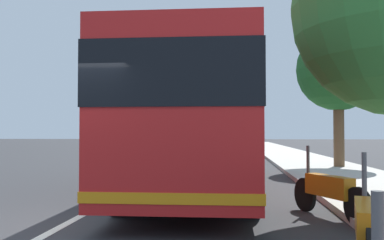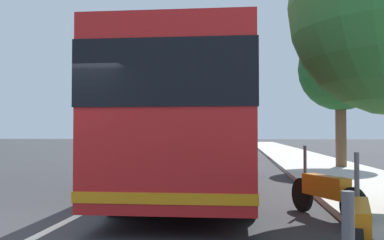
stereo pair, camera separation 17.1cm
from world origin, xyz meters
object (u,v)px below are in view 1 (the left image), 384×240
(motorcycle_nearest_curb, at_px, (367,228))
(car_behind_bus, at_px, (227,148))
(car_far_distant, at_px, (191,142))
(roadside_tree_mid_block, at_px, (338,70))
(motorcycle_by_tree, at_px, (329,191))
(car_oncoming, at_px, (197,140))
(coach_bus, at_px, (199,119))

(motorcycle_nearest_curb, height_order, car_behind_bus, car_behind_bus)
(car_far_distant, bearing_deg, motorcycle_nearest_curb, 6.63)
(car_behind_bus, relative_size, roadside_tree_mid_block, 0.74)
(car_behind_bus, bearing_deg, motorcycle_by_tree, -176.31)
(motorcycle_by_tree, xyz_separation_m, car_behind_bus, (18.05, 2.07, 0.17))
(roadside_tree_mid_block, bearing_deg, car_behind_bus, 32.82)
(car_oncoming, relative_size, roadside_tree_mid_block, 0.71)
(car_far_distant, bearing_deg, motorcycle_by_tree, 7.71)
(motorcycle_by_tree, bearing_deg, coach_bus, 12.68)
(car_far_distant, height_order, car_behind_bus, car_far_distant)
(coach_bus, bearing_deg, motorcycle_by_tree, -143.90)
(coach_bus, relative_size, motorcycle_by_tree, 5.43)
(motorcycle_nearest_curb, bearing_deg, car_far_distant, 22.31)
(car_behind_bus, bearing_deg, roadside_tree_mid_block, -150.03)
(coach_bus, xyz_separation_m, car_behind_bus, (14.55, -0.51, -1.23))
(car_far_distant, xyz_separation_m, car_oncoming, (7.39, 0.01, 0.08))
(motorcycle_nearest_curb, xyz_separation_m, car_oncoming, (45.89, 5.73, 0.24))
(car_far_distant, height_order, car_oncoming, car_oncoming)
(motorcycle_nearest_curb, height_order, car_oncoming, car_oncoming)
(coach_bus, xyz_separation_m, roadside_tree_mid_block, (7.22, -5.24, 2.27))
(motorcycle_nearest_curb, distance_m, car_oncoming, 46.24)
(motorcycle_nearest_curb, distance_m, car_behind_bus, 21.20)
(roadside_tree_mid_block, bearing_deg, car_far_distant, 19.21)
(coach_bus, bearing_deg, roadside_tree_mid_block, -36.30)
(motorcycle_by_tree, bearing_deg, car_far_distant, -14.22)
(coach_bus, height_order, motorcycle_nearest_curb, coach_bus)
(coach_bus, xyz_separation_m, motorcycle_nearest_curb, (-6.57, -2.35, -1.40))
(car_far_distant, distance_m, car_oncoming, 7.39)
(roadside_tree_mid_block, bearing_deg, coach_bus, 144.04)
(car_behind_bus, bearing_deg, motorcycle_nearest_curb, -177.87)
(motorcycle_by_tree, relative_size, car_far_distant, 0.48)
(motorcycle_by_tree, height_order, car_oncoming, car_oncoming)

